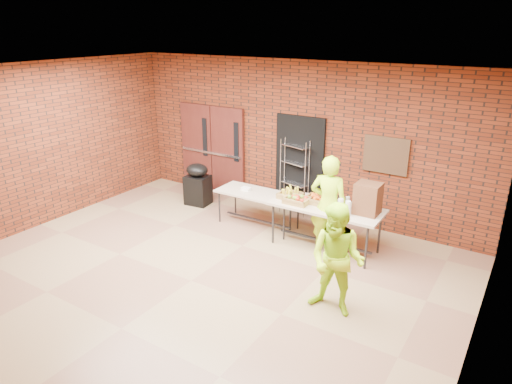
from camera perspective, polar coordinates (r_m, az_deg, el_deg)
room at (r=6.80m, az=-8.75°, el=0.68°), size 8.08×7.08×3.28m
double_doors at (r=10.83m, az=-5.48°, el=5.25°), size 1.78×0.12×2.10m
dark_doorway at (r=9.66m, az=5.45°, el=3.34°), size 1.10×0.06×2.10m
bronze_plaque at (r=8.87m, az=15.92°, el=4.46°), size 0.85×0.04×0.70m
wire_rack at (r=9.63m, az=4.81°, el=1.83°), size 0.63×0.35×1.63m
table_left at (r=9.06m, az=0.26°, el=-0.46°), size 1.71×0.73×0.70m
table_right at (r=8.19m, az=8.76°, el=-2.18°), size 2.02×0.86×0.83m
basket_bananas at (r=8.43m, az=4.33°, el=-0.41°), size 0.42×0.33×0.13m
basket_oranges at (r=8.26m, az=7.70°, el=-0.97°), size 0.43×0.34×0.14m
basket_apples at (r=8.21m, az=5.15°, el=-1.00°), size 0.44×0.34×0.14m
muffin_tray at (r=8.64m, az=4.04°, el=-0.85°), size 0.38×0.38×0.10m
napkin_box at (r=9.18m, az=-1.25°, el=0.41°), size 0.18×0.12×0.06m
coffee_dispenser at (r=7.89m, az=13.80°, el=-0.80°), size 0.41×0.37×0.54m
cup_stack_front at (r=7.85m, az=10.52°, el=-1.73°), size 0.09×0.09×0.26m
cup_stack_mid at (r=7.77m, az=11.41°, el=-2.03°), size 0.09×0.09×0.26m
cup_stack_back at (r=8.04m, az=11.35°, el=-1.37°), size 0.08×0.08×0.23m
covered_grill at (r=10.31m, az=-7.30°, el=0.99°), size 0.57×0.49×0.95m
volunteer_woman at (r=8.00m, az=9.03°, el=-1.65°), size 0.70×0.51×1.80m
volunteer_man at (r=6.41m, az=10.08°, el=-8.39°), size 0.80×0.62×1.63m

